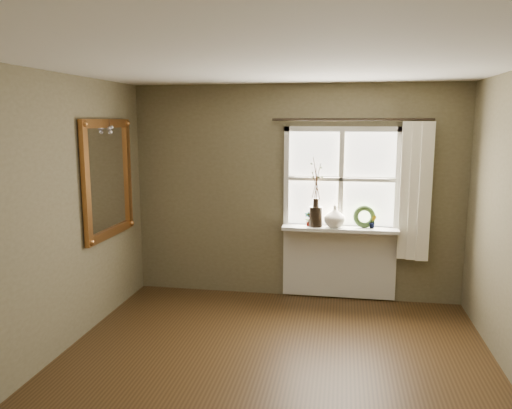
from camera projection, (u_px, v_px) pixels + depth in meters
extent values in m
plane|color=#372411|center=(267.00, 388.00, 4.09)|extent=(4.50, 4.50, 0.00)
plane|color=silver|center=(268.00, 61.00, 3.66)|extent=(4.50, 4.50, 0.00)
cube|color=brown|center=(295.00, 192.00, 6.11)|extent=(4.00, 0.10, 2.60)
cube|color=brown|center=(28.00, 224.00, 4.22)|extent=(0.10, 4.50, 2.60)
cube|color=brown|center=(163.00, 387.00, 1.64)|extent=(4.00, 0.10, 2.60)
cube|color=silver|center=(340.00, 228.00, 6.01)|extent=(1.36, 0.06, 0.06)
cube|color=silver|center=(342.00, 129.00, 5.81)|extent=(1.36, 0.06, 0.06)
cube|color=silver|center=(287.00, 178.00, 6.02)|extent=(0.06, 0.06, 1.24)
cube|color=silver|center=(398.00, 180.00, 5.80)|extent=(0.06, 0.06, 1.24)
cube|color=silver|center=(341.00, 179.00, 5.91)|extent=(1.24, 0.05, 0.04)
cube|color=silver|center=(341.00, 179.00, 5.91)|extent=(0.04, 0.05, 1.12)
cube|color=white|center=(314.00, 154.00, 5.94)|extent=(0.59, 0.01, 0.53)
cube|color=white|center=(370.00, 155.00, 5.83)|extent=(0.59, 0.01, 0.53)
cube|color=white|center=(313.00, 203.00, 6.04)|extent=(0.59, 0.01, 0.53)
cube|color=white|center=(368.00, 204.00, 5.93)|extent=(0.59, 0.01, 0.53)
cube|color=silver|center=(340.00, 229.00, 5.91)|extent=(1.36, 0.26, 0.04)
cube|color=silver|center=(339.00, 262.00, 6.09)|extent=(1.36, 0.04, 0.88)
cylinder|color=black|center=(316.00, 216.00, 5.94)|extent=(0.17, 0.17, 0.24)
imported|color=beige|center=(335.00, 216.00, 5.90)|extent=(0.33, 0.33, 0.26)
torus|color=#2C441E|center=(364.00, 219.00, 5.88)|extent=(0.28, 0.15, 0.27)
imported|color=#2C441E|center=(308.00, 219.00, 5.96)|extent=(0.10, 0.07, 0.18)
imported|color=#2C441E|center=(373.00, 222.00, 5.83)|extent=(0.09, 0.08, 0.16)
cube|color=white|center=(415.00, 192.00, 5.70)|extent=(0.36, 0.12, 1.59)
cylinder|color=black|center=(352.00, 119.00, 5.73)|extent=(1.84, 0.03, 0.03)
cube|color=white|center=(108.00, 179.00, 5.46)|extent=(0.02, 0.89, 1.10)
cube|color=#975E2C|center=(106.00, 123.00, 5.36)|extent=(0.05, 1.08, 0.09)
cube|color=#975E2C|center=(111.00, 232.00, 5.55)|extent=(0.05, 1.08, 0.09)
cube|color=#975E2C|center=(86.00, 184.00, 4.98)|extent=(0.05, 0.09, 1.10)
cube|color=#975E2C|center=(128.00, 174.00, 5.94)|extent=(0.05, 0.09, 1.10)
sphere|color=silver|center=(109.00, 128.00, 5.33)|extent=(0.04, 0.04, 0.04)
sphere|color=silver|center=(111.00, 132.00, 5.36)|extent=(0.04, 0.04, 0.04)
sphere|color=silver|center=(112.00, 127.00, 5.38)|extent=(0.04, 0.04, 0.04)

